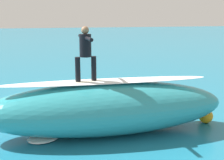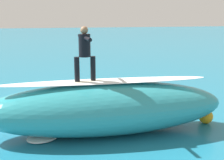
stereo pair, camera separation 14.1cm
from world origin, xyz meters
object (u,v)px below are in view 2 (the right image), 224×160
object	(u,v)px
surfer_riding	(85,50)
buoy_marker	(206,116)
surfer_paddling	(131,93)
surfboard_riding	(85,82)
surfboard_paddling	(130,98)

from	to	relation	value
surfer_riding	buoy_marker	world-z (taller)	surfer_riding
surfer_paddling	buoy_marker	world-z (taller)	buoy_marker
surfboard_riding	buoy_marker	bearing A→B (deg)	176.07
surfboard_paddling	buoy_marker	distance (m)	3.89
buoy_marker	surfboard_riding	bearing A→B (deg)	3.15
buoy_marker	surfboard_paddling	bearing A→B (deg)	-60.10
surfboard_paddling	buoy_marker	size ratio (longest dim) A/B	2.22
surfboard_riding	surfer_paddling	xyz separation A→B (m)	(-2.37, -3.73, -1.51)
surfer_riding	buoy_marker	size ratio (longest dim) A/B	1.93
surfer_paddling	surfer_riding	bearing A→B (deg)	-8.90
surfer_paddling	buoy_marker	xyz separation A→B (m)	(-1.88, 3.49, 0.02)
surfer_riding	surfer_paddling	bearing A→B (deg)	-129.57
surfboard_riding	surfer_riding	world-z (taller)	surfer_riding
surfboard_riding	buoy_marker	size ratio (longest dim) A/B	2.53
surfer_riding	surfboard_riding	bearing A→B (deg)	83.37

